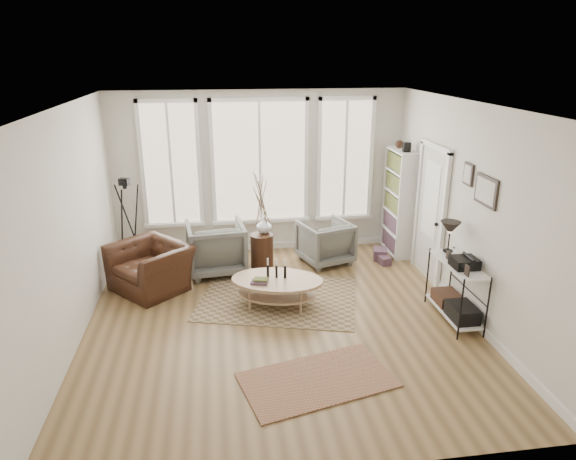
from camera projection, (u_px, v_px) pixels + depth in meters
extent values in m
plane|color=olive|center=(280.00, 320.00, 7.09)|extent=(5.50, 5.50, 0.00)
plane|color=white|center=(279.00, 105.00, 6.13)|extent=(5.50, 5.50, 0.00)
cube|color=silver|center=(260.00, 173.00, 9.18)|extent=(5.20, 0.04, 2.90)
cube|color=silver|center=(323.00, 328.00, 4.04)|extent=(5.20, 0.04, 2.90)
cube|color=silver|center=(68.00, 230.00, 6.26)|extent=(0.04, 5.50, 2.90)
cube|color=silver|center=(469.00, 212.00, 6.96)|extent=(0.04, 5.50, 2.90)
cube|color=white|center=(261.00, 245.00, 9.63)|extent=(5.10, 0.04, 0.12)
cube|color=white|center=(457.00, 304.00, 7.42)|extent=(0.03, 5.40, 0.12)
cube|color=#DBB786|center=(260.00, 162.00, 9.10)|extent=(1.60, 0.03, 2.10)
cube|color=#DBB786|center=(171.00, 165.00, 8.89)|extent=(0.90, 0.03, 2.10)
cube|color=#DBB786|center=(345.00, 160.00, 9.30)|extent=(0.90, 0.03, 2.10)
cube|color=white|center=(260.00, 162.00, 9.08)|extent=(1.74, 0.06, 2.24)
cube|color=white|center=(171.00, 165.00, 8.87)|extent=(1.04, 0.06, 2.24)
cube|color=white|center=(345.00, 160.00, 9.28)|extent=(1.04, 0.06, 2.24)
cube|color=white|center=(261.00, 221.00, 9.42)|extent=(4.10, 0.12, 0.06)
cube|color=silver|center=(431.00, 215.00, 8.16)|extent=(0.04, 0.88, 2.10)
cube|color=white|center=(431.00, 200.00, 8.08)|extent=(0.01, 0.55, 1.20)
cube|color=white|center=(443.00, 224.00, 7.70)|extent=(0.06, 0.08, 2.18)
cube|color=white|center=(418.00, 206.00, 8.62)|extent=(0.06, 0.08, 2.18)
cube|color=white|center=(436.00, 146.00, 7.80)|extent=(0.06, 1.06, 0.08)
sphere|color=black|center=(436.00, 224.00, 7.86)|extent=(0.06, 0.06, 0.06)
cube|color=white|center=(406.00, 209.00, 8.80)|extent=(0.30, 0.03, 1.90)
cube|color=white|center=(391.00, 196.00, 9.56)|extent=(0.30, 0.03, 1.90)
cube|color=white|center=(406.00, 202.00, 9.20)|extent=(0.02, 0.85, 1.90)
cube|color=white|center=(398.00, 202.00, 9.18)|extent=(0.30, 0.81, 1.90)
cube|color=maroon|center=(398.00, 202.00, 9.18)|extent=(0.24, 0.75, 1.76)
cube|color=black|center=(407.00, 147.00, 8.65)|extent=(0.12, 0.10, 0.16)
sphere|color=#3A1F13|center=(399.00, 144.00, 8.98)|extent=(0.14, 0.14, 0.14)
cube|color=white|center=(453.00, 311.00, 7.09)|extent=(0.37, 1.07, 0.03)
cube|color=white|center=(459.00, 264.00, 6.86)|extent=(0.37, 1.07, 0.02)
cylinder|color=black|center=(461.00, 310.00, 6.47)|extent=(0.02, 0.02, 0.85)
cylinder|color=black|center=(487.00, 308.00, 6.52)|extent=(0.02, 0.02, 0.85)
cylinder|color=black|center=(427.00, 276.00, 7.46)|extent=(0.02, 0.02, 0.85)
cylinder|color=black|center=(451.00, 274.00, 7.51)|extent=(0.02, 0.02, 0.85)
cylinder|color=black|center=(448.00, 251.00, 7.17)|extent=(0.14, 0.14, 0.02)
cylinder|color=black|center=(449.00, 241.00, 7.12)|extent=(0.02, 0.02, 0.30)
cone|color=black|center=(450.00, 228.00, 7.05)|extent=(0.28, 0.28, 0.18)
cube|color=black|center=(465.00, 263.00, 6.69)|extent=(0.32, 0.30, 0.13)
cube|color=black|center=(462.00, 312.00, 6.82)|extent=(0.32, 0.45, 0.20)
cube|color=#3A1F13|center=(447.00, 298.00, 7.26)|extent=(0.32, 0.40, 0.16)
cube|color=black|center=(467.00, 271.00, 6.42)|extent=(0.02, 0.10, 0.14)
cube|color=black|center=(448.00, 255.00, 6.93)|extent=(0.02, 0.10, 0.12)
cube|color=black|center=(486.00, 191.00, 6.45)|extent=(0.03, 0.52, 0.38)
cube|color=silver|center=(485.00, 191.00, 6.45)|extent=(0.01, 0.44, 0.30)
cube|color=black|center=(468.00, 174.00, 6.88)|extent=(0.03, 0.24, 0.30)
cube|color=silver|center=(467.00, 174.00, 6.88)|extent=(0.01, 0.18, 0.24)
cube|color=brown|center=(278.00, 298.00, 7.69)|extent=(2.64, 2.24, 0.01)
cube|color=brown|center=(317.00, 380.00, 5.78)|extent=(1.85, 1.31, 0.01)
ellipsoid|color=tan|center=(277.00, 293.00, 7.44)|extent=(1.28, 0.98, 0.03)
ellipsoid|color=tan|center=(277.00, 280.00, 7.37)|extent=(1.49, 1.16, 0.04)
cylinder|color=tan|center=(253.00, 302.00, 7.20)|extent=(0.04, 0.04, 0.38)
cylinder|color=tan|center=(304.00, 298.00, 7.30)|extent=(0.04, 0.04, 0.38)
cylinder|color=tan|center=(251.00, 289.00, 7.59)|extent=(0.04, 0.04, 0.38)
cylinder|color=tan|center=(300.00, 286.00, 7.69)|extent=(0.04, 0.04, 0.38)
cylinder|color=black|center=(268.00, 272.00, 7.37)|extent=(0.04, 0.04, 0.19)
cylinder|color=black|center=(276.00, 271.00, 7.38)|extent=(0.04, 0.04, 0.19)
cylinder|color=black|center=(285.00, 271.00, 7.40)|extent=(0.04, 0.04, 0.19)
cube|color=#254622|center=(260.00, 281.00, 7.23)|extent=(0.23, 0.17, 0.06)
imported|color=slate|center=(216.00, 248.00, 8.51)|extent=(1.01, 1.04, 0.86)
imported|color=slate|center=(325.00, 242.00, 8.91)|extent=(1.02, 1.03, 0.75)
cylinder|color=#3A1F13|center=(262.00, 251.00, 8.76)|extent=(0.39, 0.39, 0.58)
imported|color=silver|center=(264.00, 225.00, 8.71)|extent=(0.31, 0.31, 0.27)
imported|color=#3A1F13|center=(151.00, 267.00, 7.91)|extent=(1.47, 1.46, 0.72)
cylinder|color=black|center=(125.00, 187.00, 8.27)|extent=(0.07, 0.07, 0.07)
cube|color=black|center=(124.00, 182.00, 8.25)|extent=(0.18, 0.16, 0.11)
cylinder|color=black|center=(123.00, 183.00, 8.16)|extent=(0.07, 0.09, 0.07)
cube|color=maroon|center=(380.00, 254.00, 9.13)|extent=(0.30, 0.35, 0.19)
cube|color=maroon|center=(384.00, 261.00, 8.91)|extent=(0.20, 0.24, 0.14)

